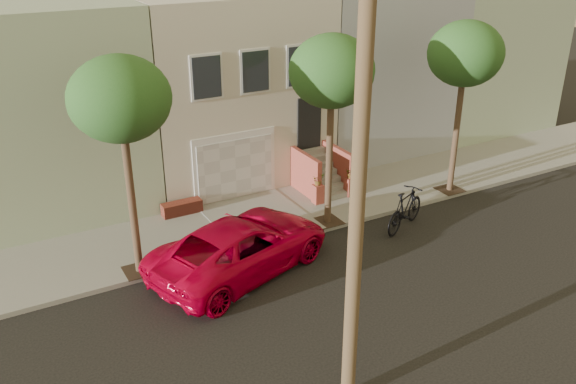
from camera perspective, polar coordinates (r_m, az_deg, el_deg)
ground at (r=17.48m, az=7.87°, el=-8.99°), size 90.00×90.00×0.00m
sidewalk at (r=21.35m, az=-0.64°, el=-2.01°), size 40.00×3.70×0.15m
house_row at (r=25.15m, az=-7.14°, el=10.53°), size 33.10×11.70×7.00m
tree_left at (r=16.39m, az=-15.52°, el=8.30°), size 2.70×2.57×6.30m
tree_mid at (r=18.91m, az=4.14°, el=11.15°), size 2.70×2.57×6.30m
tree_right at (r=22.34m, az=16.35°, el=12.28°), size 2.70×2.57×6.30m
pickup_truck at (r=17.82m, az=-4.45°, el=-5.10°), size 6.33×4.38×1.61m
motorcycle at (r=20.58m, az=10.97°, el=-1.59°), size 2.41×1.56×1.41m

